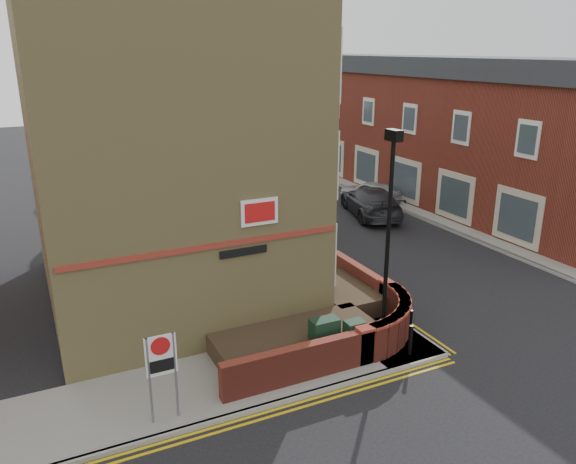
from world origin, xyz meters
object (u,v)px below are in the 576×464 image
at_px(lamppost, 388,241).
at_px(utility_cabinet_large, 324,339).
at_px(silver_car_near, 280,215).
at_px(zone_sign, 161,362).

distance_m(lamppost, utility_cabinet_large, 3.24).
relative_size(lamppost, silver_car_near, 1.51).
distance_m(utility_cabinet_large, silver_car_near, 12.42).
bearing_deg(utility_cabinet_large, silver_car_near, 70.89).
height_order(lamppost, utility_cabinet_large, lamppost).
height_order(zone_sign, silver_car_near, zone_sign).
relative_size(lamppost, zone_sign, 2.86).
height_order(utility_cabinet_large, zone_sign, zone_sign).
bearing_deg(lamppost, utility_cabinet_large, 176.99).
xyz_separation_m(zone_sign, silver_car_near, (8.77, 12.54, -0.96)).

